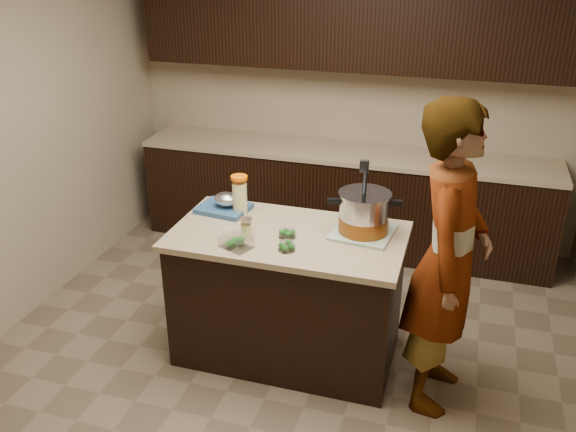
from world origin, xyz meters
name	(u,v)px	position (x,y,z in m)	size (l,w,h in m)	color
ground_plane	(288,351)	(0.00, 0.00, 0.00)	(4.00, 4.00, 0.00)	brown
room_shell	(288,105)	(0.00, 0.00, 1.71)	(4.04, 4.04, 2.72)	tan
back_cabinets	(346,144)	(0.00, 1.74, 0.94)	(3.60, 0.63, 2.33)	black
island	(288,295)	(0.00, 0.00, 0.45)	(1.46, 0.81, 0.90)	black
dish_towel	(363,232)	(0.45, 0.13, 0.91)	(0.36, 0.36, 0.02)	#5C8963
stock_pot	(364,215)	(0.45, 0.13, 1.03)	(0.45, 0.39, 0.46)	#B7B7BC
lemonade_pitcher	(240,197)	(-0.39, 0.19, 1.02)	(0.13, 0.13, 0.26)	#D7D483
mason_jar	(246,228)	(-0.24, -0.11, 0.96)	(0.10, 0.10, 0.13)	#D7D483
broccoli_tub_left	(287,234)	(0.01, -0.05, 0.92)	(0.12, 0.12, 0.05)	silver
broccoli_tub_right	(287,247)	(0.06, -0.21, 0.92)	(0.13, 0.13, 0.05)	silver
broccoli_tub_rect	(236,243)	(-0.24, -0.27, 0.93)	(0.22, 0.20, 0.07)	silver
blue_tray	(225,205)	(-0.51, 0.21, 0.94)	(0.36, 0.30, 0.12)	navy
person	(448,261)	(0.98, -0.13, 0.93)	(0.68, 0.45, 1.86)	gray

